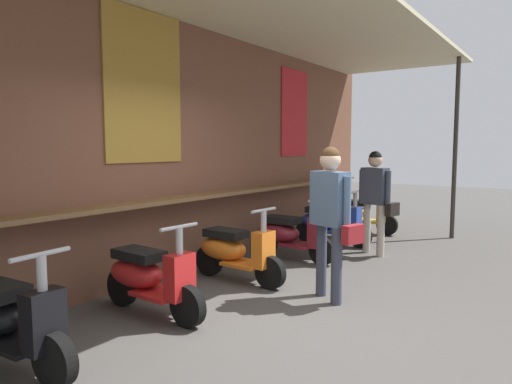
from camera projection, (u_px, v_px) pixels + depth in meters
name	position (u px, v px, depth m)	size (l,w,h in m)	color
ground_plane	(274.00, 315.00, 4.69)	(35.28, 35.28, 0.00)	#474442
market_stall_facade	(147.00, 126.00, 5.52)	(12.60, 2.84, 3.44)	brown
scooter_black	(5.00, 319.00, 3.52)	(0.50, 1.40, 0.97)	black
scooter_red	(147.00, 277.00, 4.69)	(0.46, 1.40, 0.97)	red
scooter_orange	(233.00, 251.00, 5.86)	(0.46, 1.40, 0.97)	orange
scooter_maroon	(288.00, 234.00, 6.98)	(0.46, 1.40, 0.97)	maroon
scooter_blue	(328.00, 222.00, 8.11)	(0.46, 1.40, 0.97)	#233D9E
scooter_yellow	(358.00, 213.00, 9.21)	(0.48, 1.40, 0.97)	gold
shopper_with_handbag	(331.00, 207.00, 5.05)	(0.37, 0.68, 1.70)	#383D4C
shopper_browsing	(375.00, 192.00, 7.25)	(0.33, 0.66, 1.64)	#ADA393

